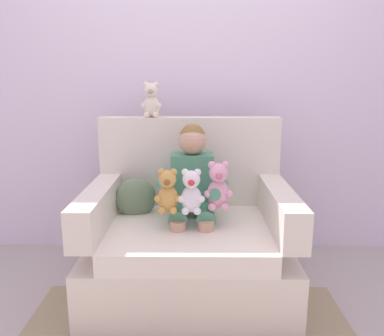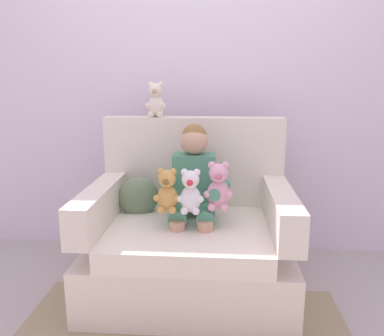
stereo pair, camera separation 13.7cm
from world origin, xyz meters
The scene contains 9 objects.
ground_plane centered at (0.00, 0.00, 0.00)m, with size 8.00×8.00×0.00m, color #ADA89E.
back_wall centered at (0.00, 0.75, 1.30)m, with size 6.00×0.10×2.60m, color silver.
armchair centered at (0.00, 0.05, 0.33)m, with size 1.21×0.93×1.05m.
seated_child centered at (0.02, 0.08, 0.67)m, with size 0.45×0.39×0.82m.
plush_white centered at (0.02, -0.12, 0.68)m, with size 0.15×0.12×0.25m.
plush_honey centered at (-0.12, -0.12, 0.68)m, with size 0.15×0.12×0.25m.
plush_pink centered at (0.17, -0.05, 0.70)m, with size 0.17×0.14×0.28m.
plush_cream_on_backrest centered at (-0.25, 0.39, 1.16)m, with size 0.14×0.11×0.23m.
throw_pillow centered at (-0.34, 0.17, 0.56)m, with size 0.26×0.12×0.26m, color slate.
Camera 1 is at (0.04, -2.23, 1.30)m, focal length 36.68 mm.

